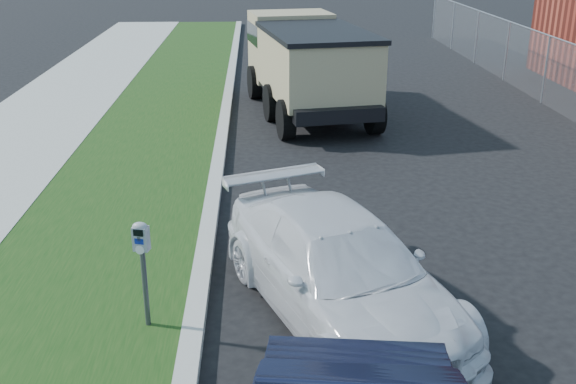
{
  "coord_description": "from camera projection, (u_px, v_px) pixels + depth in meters",
  "views": [
    {
      "loc": [
        -1.83,
        -7.73,
        4.4
      ],
      "look_at": [
        -1.4,
        1.0,
        1.0
      ],
      "focal_mm": 42.0,
      "sensor_mm": 36.0,
      "label": 1
    }
  ],
  "objects": [
    {
      "name": "dump_truck",
      "position": [
        306.0,
        61.0,
        17.13
      ],
      "size": [
        3.18,
        6.2,
        2.32
      ],
      "rotation": [
        0.0,
        0.0,
        0.17
      ],
      "color": "black",
      "rests_on": "ground"
    },
    {
      "name": "parking_meter",
      "position": [
        142.0,
        252.0,
        7.48
      ],
      "size": [
        0.2,
        0.16,
        1.3
      ],
      "rotation": [
        0.0,
        0.0,
        -0.25
      ],
      "color": "#3F4247",
      "rests_on": "ground"
    },
    {
      "name": "white_wagon",
      "position": [
        337.0,
        266.0,
        8.12
      ],
      "size": [
        3.19,
        4.65,
        1.25
      ],
      "primitive_type": "imported",
      "rotation": [
        0.0,
        0.0,
        0.37
      ],
      "color": "silver",
      "rests_on": "ground"
    },
    {
      "name": "ground",
      "position": [
        398.0,
        288.0,
        8.87
      ],
      "size": [
        120.0,
        120.0,
        0.0
      ],
      "primitive_type": "plane",
      "color": "black",
      "rests_on": "ground"
    },
    {
      "name": "streetside",
      "position": [
        17.0,
        229.0,
        10.45
      ],
      "size": [
        6.12,
        50.0,
        0.15
      ],
      "color": "gray",
      "rests_on": "ground"
    }
  ]
}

